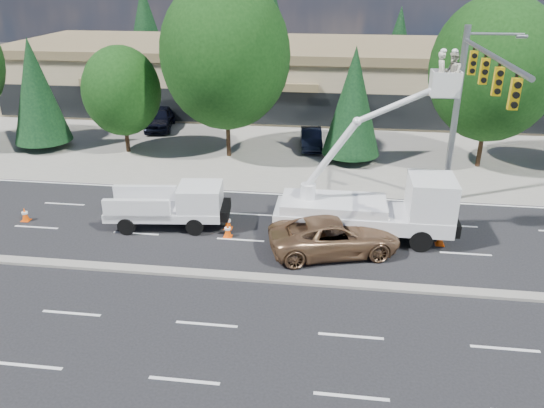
# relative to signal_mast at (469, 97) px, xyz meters

# --- Properties ---
(ground) EXTENTS (140.00, 140.00, 0.00)m
(ground) POSITION_rel_signal_mast_xyz_m (-10.03, -7.04, -6.06)
(ground) COLOR black
(ground) RESTS_ON ground
(concrete_apron) EXTENTS (140.00, 22.00, 0.01)m
(concrete_apron) POSITION_rel_signal_mast_xyz_m (-10.03, 12.96, -6.05)
(concrete_apron) COLOR gray
(concrete_apron) RESTS_ON ground
(road_median) EXTENTS (120.00, 0.55, 0.12)m
(road_median) POSITION_rel_signal_mast_xyz_m (-10.03, -7.04, -6.00)
(road_median) COLOR gray
(road_median) RESTS_ON ground
(strip_mall) EXTENTS (50.40, 15.40, 5.50)m
(strip_mall) POSITION_rel_signal_mast_xyz_m (-10.03, 22.93, -3.23)
(strip_mall) COLOR tan
(strip_mall) RESTS_ON ground
(tree_front_b) EXTENTS (3.78, 3.78, 7.45)m
(tree_front_b) POSITION_rel_signal_mast_xyz_m (-26.03, 7.96, -2.06)
(tree_front_b) COLOR #332114
(tree_front_b) RESTS_ON ground
(tree_front_c) EXTENTS (5.08, 5.08, 7.05)m
(tree_front_c) POSITION_rel_signal_mast_xyz_m (-20.03, 7.96, -1.93)
(tree_front_c) COLOR #332114
(tree_front_c) RESTS_ON ground
(tree_front_d) EXTENTS (8.09, 8.09, 11.22)m
(tree_front_d) POSITION_rel_signal_mast_xyz_m (-13.03, 7.96, 0.51)
(tree_front_d) COLOR #332114
(tree_front_d) RESTS_ON ground
(tree_front_e) EXTENTS (3.68, 3.68, 7.25)m
(tree_front_e) POSITION_rel_signal_mast_xyz_m (-5.03, 7.96, -2.17)
(tree_front_e) COLOR #332114
(tree_front_e) RESTS_ON ground
(tree_front_f) EXTENTS (7.42, 7.42, 10.29)m
(tree_front_f) POSITION_rel_signal_mast_xyz_m (2.97, 7.96, -0.03)
(tree_front_f) COLOR #332114
(tree_front_f) RESTS_ON ground
(tree_back_a) EXTENTS (5.11, 5.11, 10.07)m
(tree_back_a) POSITION_rel_signal_mast_xyz_m (-28.03, 34.96, -0.66)
(tree_back_a) COLOR #332114
(tree_back_a) RESTS_ON ground
(tree_back_b) EXTENTS (5.88, 5.88, 11.58)m
(tree_back_b) POSITION_rel_signal_mast_xyz_m (-14.03, 34.96, 0.16)
(tree_back_b) COLOR #332114
(tree_back_b) RESTS_ON ground
(tree_back_c) EXTENTS (4.05, 4.05, 7.98)m
(tree_back_c) POSITION_rel_signal_mast_xyz_m (-0.03, 34.96, -1.78)
(tree_back_c) COLOR #332114
(tree_back_c) RESTS_ON ground
(tree_back_d) EXTENTS (5.58, 5.58, 10.99)m
(tree_back_d) POSITION_rel_signal_mast_xyz_m (11.97, 34.96, -0.16)
(tree_back_d) COLOR #332114
(tree_back_d) RESTS_ON ground
(signal_mast) EXTENTS (2.76, 10.16, 9.00)m
(signal_mast) POSITION_rel_signal_mast_xyz_m (0.00, 0.00, 0.00)
(signal_mast) COLOR gray
(signal_mast) RESTS_ON ground
(utility_pickup) EXTENTS (5.66, 2.63, 2.10)m
(utility_pickup) POSITION_rel_signal_mast_xyz_m (-13.47, -2.80, -5.19)
(utility_pickup) COLOR white
(utility_pickup) RESTS_ON ground
(bucket_truck) EXTENTS (8.47, 2.60, 8.52)m
(bucket_truck) POSITION_rel_signal_mast_xyz_m (-3.72, -2.73, -4.19)
(bucket_truck) COLOR white
(bucket_truck) RESTS_ON ground
(traffic_cone_a) EXTENTS (0.40, 0.40, 0.70)m
(traffic_cone_a) POSITION_rel_signal_mast_xyz_m (-20.93, -3.20, -5.72)
(traffic_cone_a) COLOR #F64E07
(traffic_cone_a) RESTS_ON ground
(traffic_cone_b) EXTENTS (0.40, 0.40, 0.70)m
(traffic_cone_b) POSITION_rel_signal_mast_xyz_m (-10.67, -3.60, -5.72)
(traffic_cone_b) COLOR #F64E07
(traffic_cone_b) RESTS_ON ground
(traffic_cone_c) EXTENTS (0.40, 0.40, 0.70)m
(traffic_cone_c) POSITION_rel_signal_mast_xyz_m (-10.84, -2.76, -5.72)
(traffic_cone_c) COLOR #F64E07
(traffic_cone_c) RESTS_ON ground
(traffic_cone_d) EXTENTS (0.40, 0.40, 0.70)m
(traffic_cone_d) POSITION_rel_signal_mast_xyz_m (-1.04, -3.11, -5.72)
(traffic_cone_d) COLOR #F64E07
(traffic_cone_d) RESTS_ON ground
(minivan) EXTENTS (6.18, 4.09, 1.58)m
(minivan) POSITION_rel_signal_mast_xyz_m (-5.75, -4.40, -5.27)
(minivan) COLOR #866041
(minivan) RESTS_ON ground
(parked_car_west) EXTENTS (2.80, 5.18, 1.67)m
(parked_car_west) POSITION_rel_signal_mast_xyz_m (-19.70, 13.76, -5.22)
(parked_car_west) COLOR black
(parked_car_west) RESTS_ON ground
(parked_car_east) EXTENTS (1.83, 4.17, 1.33)m
(parked_car_east) POSITION_rel_signal_mast_xyz_m (-7.71, 10.38, -5.39)
(parked_car_east) COLOR black
(parked_car_east) RESTS_ON ground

